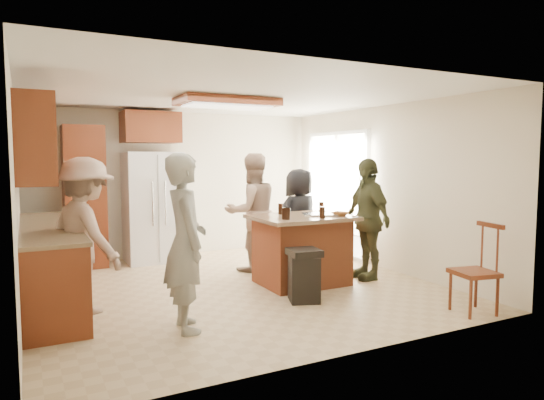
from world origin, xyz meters
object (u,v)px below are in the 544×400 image
person_counter (85,235)px  trash_bin (304,275)px  person_side_right (367,219)px  refrigerator (153,207)px  spindle_chair (476,272)px  kitchen_island (302,249)px  person_behind_left (252,212)px  person_front_left (185,242)px  person_behind_right (299,219)px

person_counter → trash_bin: size_ratio=2.72×
person_side_right → refrigerator: refrigerator is taller
person_side_right → spindle_chair: bearing=9.4°
person_counter → kitchen_island: (2.73, -0.03, -0.38)m
person_behind_left → person_counter: (-2.47, -0.99, -0.03)m
person_side_right → kitchen_island: bearing=-92.4°
refrigerator → person_behind_left: bearing=-49.0°
person_front_left → person_behind_left: bearing=-34.7°
person_behind_left → refrigerator: size_ratio=0.99×
person_side_right → trash_bin: size_ratio=2.70×
person_front_left → kitchen_island: (1.92, 0.99, -0.40)m
person_behind_right → refrigerator: bearing=-58.0°
person_behind_right → trash_bin: person_behind_right is taller
person_front_left → person_side_right: size_ratio=1.03×
refrigerator → spindle_chair: refrigerator is taller
refrigerator → spindle_chair: (2.50, -4.32, -0.45)m
refrigerator → kitchen_island: bearing=-58.8°
person_side_right → kitchen_island: 1.06m
person_behind_right → trash_bin: (-0.83, -1.53, -0.45)m
person_side_right → person_counter: size_ratio=0.99×
person_front_left → trash_bin: 1.65m
kitchen_island → trash_bin: 0.83m
person_front_left → kitchen_island: bearing=-58.0°
trash_bin → person_counter: bearing=162.3°
person_side_right → kitchen_island: size_ratio=1.33×
person_front_left → person_behind_left: (1.66, 2.02, 0.01)m
person_behind_right → trash_bin: bearing=43.4°
kitchen_island → spindle_chair: bearing=-61.4°
spindle_chair → kitchen_island: bearing=118.6°
person_side_right → refrigerator: 3.49m
person_behind_right → spindle_chair: 2.85m
person_behind_right → refrigerator: (-1.87, 1.56, 0.13)m
person_side_right → person_behind_right: bearing=-143.9°
trash_bin → spindle_chair: 1.91m
person_front_left → spindle_chair: bearing=-103.2°
person_behind_left → trash_bin: (-0.13, -1.74, -0.57)m
person_behind_left → person_behind_right: (0.70, -0.22, -0.12)m
person_behind_left → person_side_right: size_ratio=1.04×
trash_bin → person_behind_right: bearing=61.6°
person_front_left → person_behind_right: size_ratio=1.14×
person_counter → refrigerator: (1.30, 2.34, 0.04)m
refrigerator → trash_bin: 3.31m
person_side_right → spindle_chair: size_ratio=1.71×
person_side_right → trash_bin: bearing=-61.0°
kitchen_island → spindle_chair: size_ratio=1.29×
kitchen_island → trash_bin: kitchen_island is taller
person_side_right → person_behind_left: bearing=-126.9°
person_counter → refrigerator: size_ratio=0.95×
person_front_left → spindle_chair: person_front_left is taller
person_front_left → trash_bin: person_front_left is taller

